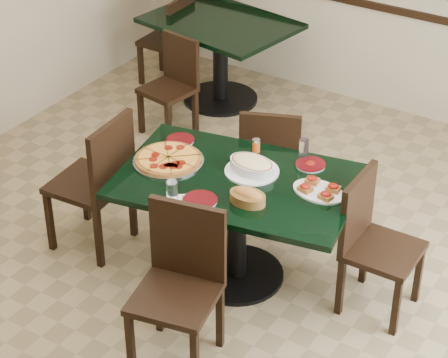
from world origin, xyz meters
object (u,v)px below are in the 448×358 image
Objects in this scene: lasagna_casserole at (252,166)px; back_chair_left at (172,36)px; chair_right at (372,237)px; main_table at (237,204)px; chair_far at (271,157)px; bread_basket at (248,197)px; pepperoni_pizza at (168,159)px; chair_left at (99,177)px; bruschetta_platter at (319,189)px; back_table at (220,46)px; back_chair_near at (173,80)px; chair_near at (181,277)px.

back_chair_left is at bearing 141.48° from lasagna_casserole.
main_table is at bearing 104.05° from chair_right.
chair_far reaches higher than bread_basket.
pepperoni_pizza is (-0.47, -0.06, 0.20)m from main_table.
lasagna_casserole is (0.03, 0.12, 0.23)m from main_table.
chair_right is (0.97, -0.49, 0.01)m from chair_far.
chair_right is 0.80m from bread_basket.
chair_right is 1.79m from chair_left.
back_table is at bearing 140.93° from bruschetta_platter.
bruschetta_platter reaches higher than back_table.
bread_basket is at bearing -34.28° from back_chair_near.
bruschetta_platter is at bearing 53.78° from chair_near.
chair_right reaches higher than back_table.
back_chair_near is at bearing 34.91° from back_chair_left.
lasagna_casserole is at bearing 81.98° from chair_near.
chair_left is at bearing 26.90° from chair_far.
chair_left is at bearing 102.51° from chair_right.
pepperoni_pizza is 0.53m from lasagna_casserole.
main_table is 2.88m from back_chair_left.
bruschetta_platter is (0.64, -0.57, 0.28)m from chair_far.
pepperoni_pizza is at bearing 45.26° from chair_far.
bruschetta_platter is (0.48, 0.13, 0.21)m from main_table.
chair_right reaches higher than back_chair_near.
lasagna_casserole is (-0.78, -0.10, 0.29)m from chair_right.
chair_far reaches higher than back_chair_left.
chair_far is 1.09m from chair_right.
back_chair_near is 0.86m from back_chair_left.
bread_basket is at bearing 42.48° from back_chair_left.
chair_near is 1.18× the size of back_chair_near.
chair_near is 2.65m from back_chair_near.
bread_basket reaches higher than main_table.
chair_left reaches higher than back_chair_near.
main_table is 2.49m from back_table.
main_table is 1.80× the size of chair_far.
back_chair_left reaches higher than bruschetta_platter.
lasagna_casserole is 0.95× the size of bruschetta_platter.
chair_near is 1.13× the size of back_chair_left.
back_chair_near is (-2.28, 1.18, -0.06)m from chair_right.
lasagna_casserole is 0.45m from bruschetta_platter.
main_table is at bearing -99.91° from lasagna_casserole.
bread_basket is at bearing -55.82° from main_table.
bread_basket reaches higher than back_table.
chair_far is 0.98× the size of chair_right.
pepperoni_pizza is (-1.28, -0.27, 0.27)m from chair_right.
bread_basket reaches higher than back_chair_near.
back_chair_near is at bearing 124.58° from pepperoni_pizza.
chair_right reaches higher than bread_basket.
lasagna_casserole is at bearing 85.69° from chair_far.
back_table is 3.16m from chair_near.
lasagna_casserole is (0.19, -0.59, 0.30)m from chair_far.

